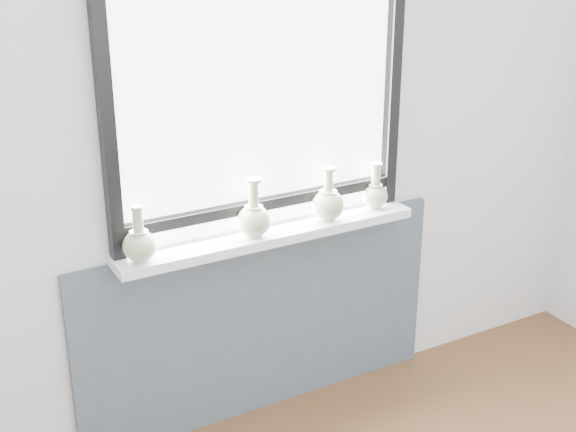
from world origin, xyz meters
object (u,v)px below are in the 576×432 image
windowsill (269,235)px  vase_a (140,243)px  vase_c (328,203)px  vase_d (375,193)px  vase_b (254,218)px

windowsill → vase_a: vase_a is taller
windowsill → vase_c: 0.29m
vase_c → vase_d: bearing=4.0°
vase_a → vase_d: (1.09, 0.03, -0.00)m
windowsill → vase_a: bearing=-177.8°
vase_a → vase_b: vase_b is taller
windowsill → vase_d: vase_d is taller
vase_a → vase_d: bearing=1.4°
vase_b → vase_d: (0.61, 0.02, -0.01)m
vase_c → vase_a: bearing=-179.3°
windowsill → vase_b: bearing=-167.0°
vase_c → windowsill: bearing=177.5°
vase_a → vase_b: 0.48m
windowsill → vase_c: (0.28, -0.01, 0.09)m
windowsill → vase_b: size_ratio=5.40×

